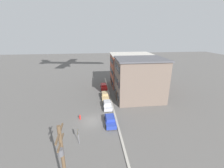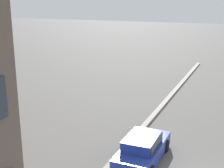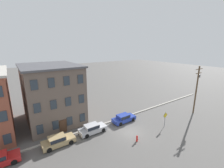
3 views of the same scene
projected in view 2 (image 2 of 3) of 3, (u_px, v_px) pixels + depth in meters
kerb_strip at (110, 166)px, 15.50m from camera, size 56.00×0.36×0.16m
car_blue at (143, 148)px, 15.94m from camera, size 4.40×1.92×1.43m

